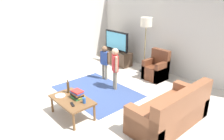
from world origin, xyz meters
name	(u,v)px	position (x,y,z in m)	size (l,w,h in m)	color
ground	(94,100)	(0.00, 0.00, 0.00)	(7.80, 7.80, 0.00)	beige
wall_back	(169,31)	(0.00, 3.00, 1.35)	(6.00, 0.12, 2.70)	silver
wall_left	(37,30)	(-3.00, 0.00, 1.35)	(0.12, 6.00, 2.70)	silver
area_rug	(97,91)	(-0.33, 0.33, 0.00)	(2.20, 1.60, 0.01)	#33477A
tv_stand	(117,57)	(-1.65, 2.30, 0.24)	(1.20, 0.44, 0.50)	#4C3828
tv	(116,41)	(-1.65, 2.28, 0.85)	(1.10, 0.28, 0.71)	black
couch	(173,113)	(1.89, 0.54, 0.29)	(0.80, 1.80, 0.86)	brown
armchair	(157,69)	(0.18, 2.26, 0.30)	(0.60, 0.60, 0.90)	brown
floor_lamp	(146,25)	(-0.48, 2.45, 1.54)	(0.36, 0.36, 1.78)	#262626
child_near_tv	(105,60)	(-0.84, 1.05, 0.63)	(0.34, 0.17, 1.04)	gray
child_center	(115,65)	(-0.14, 0.84, 0.70)	(0.34, 0.24, 1.16)	gray
coffee_table	(72,101)	(0.27, -0.78, 0.37)	(1.00, 0.60, 0.42)	brown
book_stack	(77,94)	(0.31, -0.66, 0.51)	(0.29, 0.23, 0.18)	#388C4C
bottle	(68,87)	(-0.03, -0.68, 0.55)	(0.06, 0.06, 0.32)	#4C3319
tv_remote	(72,104)	(0.49, -0.90, 0.43)	(0.17, 0.05, 0.02)	black
soda_can	(84,100)	(0.59, -0.68, 0.48)	(0.07, 0.07, 0.12)	#2659B2
plate	(60,96)	(-0.01, -0.90, 0.43)	(0.22, 0.22, 0.02)	white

